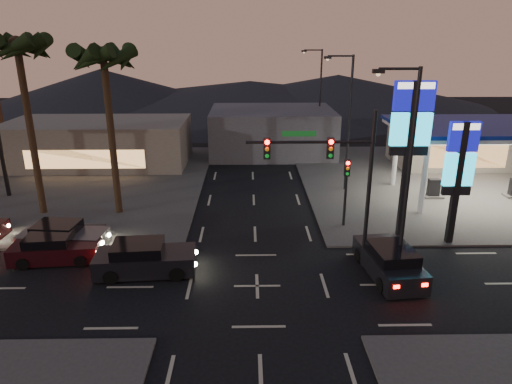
{
  "coord_description": "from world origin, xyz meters",
  "views": [
    {
      "loc": [
        -0.4,
        -18.97,
        11.23
      ],
      "look_at": [
        0.04,
        5.0,
        3.0
      ],
      "focal_mm": 32.0,
      "sensor_mm": 36.0,
      "label": 1
    }
  ],
  "objects_px": {
    "car_lane_b_front": "(62,237)",
    "traffic_signal_mast": "(335,168)",
    "pylon_sign_tall": "(411,129)",
    "car_lane_b_mid": "(64,236)",
    "gas_station": "(484,130)",
    "car_lane_a_mid": "(55,248)",
    "suv_station": "(389,261)",
    "car_lane_a_front": "(144,259)",
    "pylon_sign_short": "(460,165)"
  },
  "relations": [
    {
      "from": "car_lane_a_mid",
      "to": "pylon_sign_tall",
      "type": "bearing_deg",
      "value": 8.04
    },
    {
      "from": "pylon_sign_short",
      "to": "car_lane_b_front",
      "type": "xyz_separation_m",
      "value": [
        -21.66,
        -0.34,
        -3.94
      ]
    },
    {
      "from": "pylon_sign_short",
      "to": "car_lane_a_front",
      "type": "bearing_deg",
      "value": -169.43
    },
    {
      "from": "pylon_sign_tall",
      "to": "car_lane_a_front",
      "type": "height_order",
      "value": "pylon_sign_tall"
    },
    {
      "from": "pylon_sign_tall",
      "to": "car_lane_b_mid",
      "type": "height_order",
      "value": "pylon_sign_tall"
    },
    {
      "from": "pylon_sign_tall",
      "to": "car_lane_b_mid",
      "type": "bearing_deg",
      "value": -176.98
    },
    {
      "from": "gas_station",
      "to": "car_lane_b_front",
      "type": "relative_size",
      "value": 2.51
    },
    {
      "from": "traffic_signal_mast",
      "to": "car_lane_b_mid",
      "type": "bearing_deg",
      "value": 170.2
    },
    {
      "from": "pylon_sign_tall",
      "to": "car_lane_a_front",
      "type": "bearing_deg",
      "value": -163.79
    },
    {
      "from": "gas_station",
      "to": "traffic_signal_mast",
      "type": "bearing_deg",
      "value": -140.72
    },
    {
      "from": "car_lane_b_front",
      "to": "pylon_sign_short",
      "type": "bearing_deg",
      "value": 0.89
    },
    {
      "from": "car_lane_b_front",
      "to": "car_lane_b_mid",
      "type": "distance_m",
      "value": 0.33
    },
    {
      "from": "pylon_sign_short",
      "to": "suv_station",
      "type": "relative_size",
      "value": 1.39
    },
    {
      "from": "pylon_sign_tall",
      "to": "traffic_signal_mast",
      "type": "xyz_separation_m",
      "value": [
        -4.74,
        -3.51,
        -1.17
      ]
    },
    {
      "from": "gas_station",
      "to": "traffic_signal_mast",
      "type": "height_order",
      "value": "traffic_signal_mast"
    },
    {
      "from": "traffic_signal_mast",
      "to": "suv_station",
      "type": "height_order",
      "value": "traffic_signal_mast"
    },
    {
      "from": "gas_station",
      "to": "pylon_sign_short",
      "type": "height_order",
      "value": "pylon_sign_short"
    },
    {
      "from": "gas_station",
      "to": "pylon_sign_tall",
      "type": "distance_m",
      "value": 10.01
    },
    {
      "from": "pylon_sign_tall",
      "to": "suv_station",
      "type": "relative_size",
      "value": 1.78
    },
    {
      "from": "pylon_sign_tall",
      "to": "car_lane_b_front",
      "type": "height_order",
      "value": "pylon_sign_tall"
    },
    {
      "from": "car_lane_b_front",
      "to": "traffic_signal_mast",
      "type": "bearing_deg",
      "value": -8.58
    },
    {
      "from": "pylon_sign_tall",
      "to": "pylon_sign_short",
      "type": "distance_m",
      "value": 3.2
    },
    {
      "from": "car_lane_a_front",
      "to": "car_lane_a_mid",
      "type": "bearing_deg",
      "value": 164.23
    },
    {
      "from": "traffic_signal_mast",
      "to": "car_lane_a_mid",
      "type": "relative_size",
      "value": 1.71
    },
    {
      "from": "pylon_sign_tall",
      "to": "car_lane_a_front",
      "type": "relative_size",
      "value": 1.75
    },
    {
      "from": "gas_station",
      "to": "car_lane_b_mid",
      "type": "xyz_separation_m",
      "value": [
        -26.7,
        -7.51,
        -4.44
      ]
    },
    {
      "from": "car_lane_b_front",
      "to": "car_lane_b_mid",
      "type": "xyz_separation_m",
      "value": [
        -0.04,
        0.32,
        -0.07
      ]
    },
    {
      "from": "car_lane_a_mid",
      "to": "car_lane_b_front",
      "type": "height_order",
      "value": "car_lane_b_front"
    },
    {
      "from": "car_lane_b_front",
      "to": "gas_station",
      "type": "bearing_deg",
      "value": 16.38
    },
    {
      "from": "pylon_sign_tall",
      "to": "car_lane_a_mid",
      "type": "relative_size",
      "value": 1.92
    },
    {
      "from": "traffic_signal_mast",
      "to": "car_lane_b_mid",
      "type": "distance_m",
      "value": 15.37
    },
    {
      "from": "car_lane_a_front",
      "to": "suv_station",
      "type": "height_order",
      "value": "car_lane_a_front"
    },
    {
      "from": "pylon_sign_short",
      "to": "suv_station",
      "type": "xyz_separation_m",
      "value": [
        -4.49,
        -3.57,
        -3.9
      ]
    },
    {
      "from": "pylon_sign_short",
      "to": "car_lane_a_front",
      "type": "height_order",
      "value": "pylon_sign_short"
    },
    {
      "from": "car_lane_b_front",
      "to": "pylon_sign_tall",
      "type": "bearing_deg",
      "value": 3.99
    },
    {
      "from": "gas_station",
      "to": "car_lane_a_mid",
      "type": "xyz_separation_m",
      "value": [
        -26.54,
        -9.19,
        -4.39
      ]
    },
    {
      "from": "traffic_signal_mast",
      "to": "car_lane_b_front",
      "type": "relative_size",
      "value": 1.65
    },
    {
      "from": "pylon_sign_tall",
      "to": "suv_station",
      "type": "height_order",
      "value": "pylon_sign_tall"
    },
    {
      "from": "traffic_signal_mast",
      "to": "suv_station",
      "type": "relative_size",
      "value": 1.58
    },
    {
      "from": "car_lane_a_mid",
      "to": "car_lane_a_front",
      "type": "bearing_deg",
      "value": -15.77
    },
    {
      "from": "pylon_sign_tall",
      "to": "car_lane_b_mid",
      "type": "relative_size",
      "value": 2.07
    },
    {
      "from": "car_lane_b_front",
      "to": "suv_station",
      "type": "xyz_separation_m",
      "value": [
        17.17,
        -3.23,
        0.04
      ]
    },
    {
      "from": "car_lane_a_front",
      "to": "suv_station",
      "type": "distance_m",
      "value": 12.09
    },
    {
      "from": "suv_station",
      "to": "car_lane_a_front",
      "type": "bearing_deg",
      "value": 177.74
    },
    {
      "from": "car_lane_a_mid",
      "to": "suv_station",
      "type": "xyz_separation_m",
      "value": [
        17.05,
        -1.88,
        0.06
      ]
    },
    {
      "from": "gas_station",
      "to": "car_lane_a_mid",
      "type": "distance_m",
      "value": 28.43
    },
    {
      "from": "car_lane_a_mid",
      "to": "suv_station",
      "type": "height_order",
      "value": "suv_station"
    },
    {
      "from": "car_lane_a_mid",
      "to": "car_lane_b_front",
      "type": "bearing_deg",
      "value": 94.81
    },
    {
      "from": "pylon_sign_short",
      "to": "car_lane_b_mid",
      "type": "bearing_deg",
      "value": -179.96
    },
    {
      "from": "gas_station",
      "to": "suv_station",
      "type": "relative_size",
      "value": 2.42
    }
  ]
}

